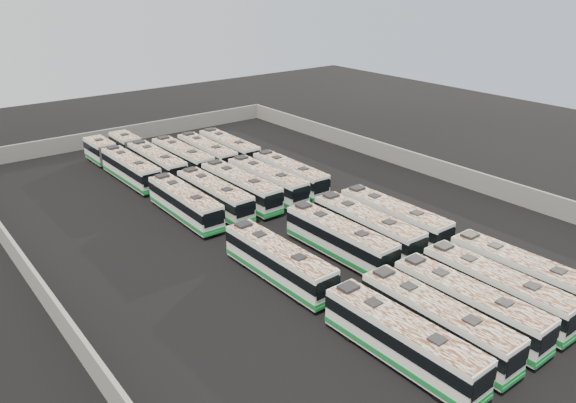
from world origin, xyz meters
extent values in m
plane|color=black|center=(0.00, 0.00, 0.00)|extent=(140.00, 140.00, 0.00)
cube|color=slate|center=(0.00, 36.30, 1.10)|extent=(45.20, 0.30, 2.20)
cube|color=slate|center=(22.30, 0.00, 1.10)|extent=(0.30, 73.20, 2.20)
cube|color=slate|center=(-22.30, 0.00, 1.10)|extent=(0.30, 73.20, 2.20)
cube|color=silver|center=(-6.64, -20.65, 1.62)|extent=(2.57, 11.35, 2.59)
cube|color=#167A33|center=(-6.64, -20.65, 0.68)|extent=(2.62, 11.40, 0.40)
cube|color=black|center=(-6.64, -20.65, 2.05)|extent=(2.63, 11.41, 0.87)
cube|color=black|center=(-6.54, -26.32, 1.93)|extent=(2.07, 0.10, 1.37)
cube|color=beige|center=(-6.64, -20.65, 2.95)|extent=(2.52, 11.12, 0.07)
cube|color=black|center=(-6.60, -23.14, 3.04)|extent=(0.91, 0.91, 0.13)
cube|color=black|center=(-6.69, -18.17, 3.04)|extent=(0.91, 0.91, 0.13)
cube|color=black|center=(-6.73, -15.91, 3.09)|extent=(1.24, 1.06, 0.24)
cylinder|color=black|center=(-7.58, -24.29, 0.47)|extent=(0.28, 0.95, 0.94)
cylinder|color=black|center=(-5.57, -24.25, 0.47)|extent=(0.28, 0.95, 0.94)
cylinder|color=black|center=(-7.72, -17.05, 0.47)|extent=(0.28, 0.95, 0.94)
cylinder|color=black|center=(-5.70, -17.02, 0.47)|extent=(0.28, 0.95, 0.94)
cube|color=silver|center=(-3.38, -20.72, 1.63)|extent=(2.38, 11.31, 2.59)
cube|color=#167A33|center=(-3.38, -20.72, 0.68)|extent=(2.43, 11.36, 0.40)
cube|color=black|center=(-3.38, -20.72, 2.05)|extent=(2.44, 11.37, 0.87)
cube|color=black|center=(-3.39, -26.39, 1.93)|extent=(2.07, 0.06, 1.37)
cube|color=#167A33|center=(-3.39, -26.39, 0.49)|extent=(2.36, 0.11, 0.26)
cube|color=beige|center=(-3.38, -20.72, 2.95)|extent=(2.33, 11.08, 0.07)
cube|color=black|center=(-3.39, -23.21, 3.04)|extent=(0.90, 0.90, 0.13)
cube|color=black|center=(-3.37, -18.23, 3.04)|extent=(0.90, 0.90, 0.13)
cube|color=black|center=(-3.37, -15.97, 3.09)|extent=(1.23, 1.04, 0.24)
cylinder|color=black|center=(-4.40, -24.33, 0.47)|extent=(0.27, 0.94, 0.94)
cylinder|color=black|center=(-2.38, -24.34, 0.47)|extent=(0.27, 0.94, 0.94)
cylinder|color=black|center=(-4.38, -17.10, 0.47)|extent=(0.27, 0.94, 0.94)
cylinder|color=black|center=(-2.36, -17.10, 0.47)|extent=(0.27, 0.94, 0.94)
cube|color=silver|center=(-0.12, -20.82, 1.62)|extent=(2.49, 11.29, 2.58)
cube|color=#167A33|center=(-0.12, -20.82, 0.68)|extent=(2.55, 11.35, 0.39)
cube|color=black|center=(-0.12, -20.82, 2.05)|extent=(2.56, 11.36, 0.86)
cube|color=black|center=(-0.04, -26.47, 1.92)|extent=(2.07, 0.09, 1.36)
cube|color=#167A33|center=(-0.04, -26.47, 0.49)|extent=(2.35, 0.13, 0.26)
cube|color=beige|center=(-0.12, -20.82, 2.94)|extent=(2.44, 11.07, 0.07)
cube|color=black|center=(-0.08, -23.29, 3.03)|extent=(0.90, 0.90, 0.13)
cube|color=black|center=(-0.15, -18.34, 3.03)|extent=(0.90, 0.90, 0.13)
cube|color=black|center=(-0.18, -16.08, 3.08)|extent=(1.23, 1.05, 0.24)
cylinder|color=black|center=(-1.07, -24.43, 0.47)|extent=(0.28, 0.94, 0.94)
cylinder|color=black|center=(0.93, -24.41, 0.47)|extent=(0.28, 0.94, 0.94)
cylinder|color=black|center=(-1.17, -17.22, 0.47)|extent=(0.28, 0.94, 0.94)
cylinder|color=black|center=(0.84, -17.20, 0.47)|extent=(0.28, 0.94, 0.94)
cube|color=silver|center=(3.16, -20.81, 1.63)|extent=(2.42, 11.38, 2.61)
cube|color=#167A33|center=(3.16, -20.81, 0.68)|extent=(2.47, 11.43, 0.40)
cube|color=black|center=(3.16, -20.81, 2.07)|extent=(2.48, 11.44, 0.87)
cube|color=black|center=(3.13, -26.52, 1.94)|extent=(2.09, 0.07, 1.37)
cube|color=#167A33|center=(3.13, -26.52, 0.49)|extent=(2.37, 0.11, 0.27)
cube|color=beige|center=(3.16, -20.81, 2.97)|extent=(2.37, 11.16, 0.07)
cube|color=black|center=(3.14, -23.31, 3.06)|extent=(0.90, 0.90, 0.13)
cube|color=black|center=(3.17, -18.31, 3.06)|extent=(0.90, 0.90, 0.13)
cube|color=black|center=(3.18, -16.03, 3.11)|extent=(1.24, 1.05, 0.25)
cylinder|color=black|center=(2.13, -24.44, 0.47)|extent=(0.27, 0.95, 0.95)
cylinder|color=black|center=(4.15, -24.45, 0.47)|extent=(0.27, 0.95, 0.95)
cylinder|color=black|center=(2.16, -17.17, 0.47)|extent=(0.27, 0.95, 0.95)
cylinder|color=black|center=(4.19, -17.17, 0.47)|extent=(0.27, 0.95, 0.95)
cube|color=silver|center=(6.52, -20.83, 1.63)|extent=(2.53, 11.39, 2.60)
cube|color=#167A33|center=(6.52, -20.83, 0.68)|extent=(2.58, 11.44, 0.40)
cube|color=black|center=(6.52, -20.83, 2.06)|extent=(2.59, 11.45, 0.87)
cube|color=beige|center=(6.52, -20.83, 2.96)|extent=(2.48, 11.16, 0.07)
cube|color=black|center=(6.55, -23.33, 3.06)|extent=(0.91, 0.91, 0.13)
cube|color=black|center=(6.48, -18.33, 3.06)|extent=(0.91, 0.91, 0.13)
cube|color=black|center=(6.45, -16.06, 3.10)|extent=(1.24, 1.06, 0.25)
cylinder|color=black|center=(5.56, -24.48, 0.47)|extent=(0.28, 0.95, 0.95)
cylinder|color=black|center=(7.58, -24.45, 0.47)|extent=(0.28, 0.95, 0.95)
cylinder|color=black|center=(5.45, -17.21, 0.47)|extent=(0.28, 0.95, 0.95)
cylinder|color=black|center=(7.48, -17.18, 0.47)|extent=(0.28, 0.95, 0.95)
cube|color=silver|center=(-6.61, -8.01, 1.62)|extent=(2.52, 11.32, 2.59)
cube|color=#167A33|center=(-6.61, -8.01, 0.68)|extent=(2.57, 11.37, 0.40)
cube|color=black|center=(-6.61, -8.01, 2.05)|extent=(2.58, 11.38, 0.87)
cube|color=black|center=(-6.53, -13.67, 1.93)|extent=(2.07, 0.09, 1.36)
cube|color=#167A33|center=(-6.53, -13.67, 0.49)|extent=(2.35, 0.13, 0.26)
cube|color=beige|center=(-6.61, -8.01, 2.94)|extent=(2.47, 11.10, 0.07)
cube|color=black|center=(-6.57, -10.49, 3.04)|extent=(0.91, 0.91, 0.13)
cube|color=black|center=(-6.65, -5.52, 3.04)|extent=(0.91, 0.91, 0.13)
cube|color=black|center=(-6.68, -3.27, 3.09)|extent=(1.24, 1.05, 0.24)
cylinder|color=black|center=(-7.56, -11.63, 0.47)|extent=(0.28, 0.94, 0.94)
cylinder|color=black|center=(-5.55, -11.61, 0.47)|extent=(0.28, 0.94, 0.94)
cylinder|color=black|center=(-7.67, -4.41, 0.47)|extent=(0.28, 0.94, 0.94)
cylinder|color=black|center=(-5.66, -4.38, 0.47)|extent=(0.28, 0.94, 0.94)
cube|color=silver|center=(-0.12, -7.99, 1.63)|extent=(2.49, 11.35, 2.59)
cube|color=#167A33|center=(-0.12, -7.99, 0.68)|extent=(2.54, 11.40, 0.40)
cube|color=black|center=(-0.12, -7.99, 2.06)|extent=(2.55, 11.41, 0.87)
cube|color=black|center=(-0.06, -13.67, 1.93)|extent=(2.08, 0.08, 1.37)
cube|color=#167A33|center=(-0.06, -13.67, 0.49)|extent=(2.36, 0.13, 0.26)
cube|color=beige|center=(-0.12, -7.99, 2.95)|extent=(2.44, 11.12, 0.07)
cube|color=black|center=(-0.09, -10.48, 3.05)|extent=(0.91, 0.91, 0.13)
cube|color=black|center=(-0.15, -5.50, 3.05)|extent=(0.91, 0.91, 0.13)
cube|color=black|center=(-0.18, -3.23, 3.09)|extent=(1.24, 1.05, 0.25)
cylinder|color=black|center=(-1.09, -11.62, 0.47)|extent=(0.28, 0.95, 0.94)
cylinder|color=black|center=(0.93, -11.60, 0.47)|extent=(0.28, 0.95, 0.94)
cylinder|color=black|center=(-1.17, -4.38, 0.47)|extent=(0.28, 0.95, 0.94)
cylinder|color=black|center=(0.85, -4.35, 0.47)|extent=(0.28, 0.95, 0.94)
cube|color=silver|center=(3.25, -7.85, 1.66)|extent=(2.54, 11.56, 2.64)
cube|color=#167A33|center=(3.25, -7.85, 0.69)|extent=(2.59, 11.61, 0.40)
cube|color=black|center=(3.25, -7.85, 2.09)|extent=(2.60, 11.62, 0.88)
cube|color=black|center=(3.18, -13.64, 1.97)|extent=(2.11, 0.08, 1.39)
cube|color=#167A33|center=(3.18, -13.64, 0.50)|extent=(2.40, 0.13, 0.27)
cube|color=beige|center=(3.25, -7.85, 3.01)|extent=(2.49, 11.33, 0.07)
cube|color=black|center=(3.22, -10.39, 3.10)|extent=(0.92, 0.92, 0.13)
cube|color=black|center=(3.28, -5.32, 3.10)|extent=(0.92, 0.92, 0.13)
cube|color=black|center=(3.30, -3.01, 3.15)|extent=(1.26, 1.07, 0.25)
cylinder|color=black|center=(2.18, -11.53, 0.48)|extent=(0.28, 0.96, 0.96)
cylinder|color=black|center=(4.23, -11.55, 0.48)|extent=(0.28, 0.96, 0.96)
cylinder|color=black|center=(2.26, -4.15, 0.48)|extent=(0.28, 0.96, 0.96)
cylinder|color=black|center=(4.32, -4.18, 0.48)|extent=(0.28, 0.96, 0.96)
cube|color=silver|center=(6.56, -8.00, 1.65)|extent=(2.43, 11.51, 2.64)
cube|color=#167A33|center=(6.56, -8.00, 0.69)|extent=(2.48, 11.56, 0.40)
cube|color=black|center=(6.56, -8.00, 2.09)|extent=(2.49, 11.57, 0.88)
cube|color=black|center=(6.57, -13.77, 1.96)|extent=(2.11, 0.07, 1.39)
cube|color=#167A33|center=(6.57, -13.77, 0.50)|extent=(2.40, 0.11, 0.27)
cube|color=beige|center=(6.56, -8.00, 3.00)|extent=(2.38, 11.28, 0.07)
cube|color=black|center=(6.57, -10.53, 3.10)|extent=(0.91, 0.91, 0.13)
cube|color=black|center=(6.55, -5.46, 3.10)|extent=(0.91, 0.91, 0.13)
cube|color=black|center=(6.55, -3.16, 3.14)|extent=(1.25, 1.06, 0.25)
cylinder|color=black|center=(5.54, -11.68, 0.48)|extent=(0.27, 0.96, 0.96)
cylinder|color=black|center=(7.59, -11.67, 0.48)|extent=(0.27, 0.96, 0.96)
cylinder|color=black|center=(5.52, -4.32, 0.48)|extent=(0.27, 0.96, 0.96)
cylinder|color=black|center=(7.57, -4.31, 0.48)|extent=(0.27, 0.96, 0.96)
cube|color=silver|center=(-6.67, 7.13, 1.61)|extent=(2.45, 11.21, 2.56)
cube|color=#167A33|center=(-6.67, 7.13, 0.67)|extent=(2.50, 11.26, 0.39)
cube|color=black|center=(-6.67, 7.13, 2.03)|extent=(2.51, 11.27, 0.86)
cube|color=black|center=(-6.73, 1.52, 1.91)|extent=(2.05, 0.08, 1.35)
cube|color=#167A33|center=(-6.73, 1.52, 0.48)|extent=(2.33, 0.12, 0.26)
cube|color=beige|center=(-6.67, 7.13, 2.92)|extent=(2.40, 10.98, 0.07)
cube|color=black|center=(-6.69, 4.67, 3.01)|extent=(0.89, 0.89, 0.13)
cube|color=black|center=(-6.64, 9.59, 3.01)|extent=(0.89, 0.89, 0.13)
cube|color=black|center=(-6.62, 11.83, 3.06)|extent=(1.22, 1.04, 0.24)
cylinder|color=black|center=(-7.70, 3.56, 0.47)|extent=(0.27, 0.93, 0.93)
cylinder|color=black|center=(-5.71, 3.54, 0.47)|extent=(0.27, 0.93, 0.93)
cylinder|color=black|center=(-7.63, 10.72, 0.47)|extent=(0.27, 0.93, 0.93)
cylinder|color=black|center=(-5.63, 10.70, 0.47)|extent=(0.27, 0.93, 0.93)
cube|color=silver|center=(-3.33, 7.12, 1.60)|extent=(2.39, 11.16, 2.55)
cube|color=#167A33|center=(-3.33, 7.12, 0.67)|extent=(2.44, 11.21, 0.39)
cube|color=black|center=(-3.33, 7.12, 2.02)|extent=(2.45, 11.22, 0.85)
cube|color=black|center=(-3.30, 1.53, 1.90)|extent=(2.04, 0.07, 1.35)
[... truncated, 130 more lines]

